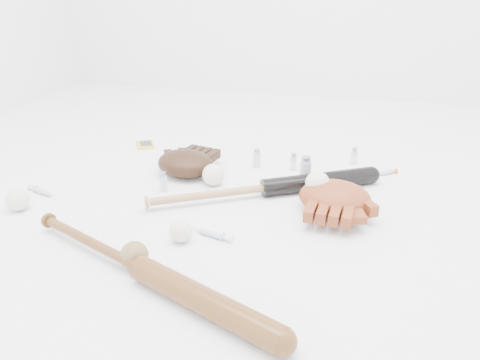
% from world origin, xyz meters
% --- Properties ---
extents(bat_dark, '(0.77, 0.47, 0.06)m').
position_xyz_m(bat_dark, '(0.05, 0.08, 0.03)').
color(bat_dark, black).
rests_on(bat_dark, ground).
extents(bat_wood, '(0.82, 0.40, 0.06)m').
position_xyz_m(bat_wood, '(-0.16, -0.45, 0.03)').
color(bat_wood, brown).
rests_on(bat_wood, ground).
extents(glove_dark, '(0.31, 0.31, 0.09)m').
position_xyz_m(glove_dark, '(-0.28, 0.19, 0.05)').
color(glove_dark, black).
rests_on(glove_dark, ground).
extents(glove_tan, '(0.29, 0.29, 0.10)m').
position_xyz_m(glove_tan, '(0.28, 0.03, 0.05)').
color(glove_tan, maroon).
rests_on(glove_tan, ground).
extents(trading_card, '(0.11, 0.12, 0.01)m').
position_xyz_m(trading_card, '(-0.56, 0.45, 0.00)').
color(trading_card, gold).
rests_on(trading_card, ground).
extents(pedestal, '(0.08, 0.08, 0.04)m').
position_xyz_m(pedestal, '(0.22, 0.05, 0.02)').
color(pedestal, white).
rests_on(pedestal, ground).
extents(baseball_on_pedestal, '(0.08, 0.08, 0.08)m').
position_xyz_m(baseball_on_pedestal, '(0.22, 0.05, 0.08)').
color(baseball_on_pedestal, silver).
rests_on(baseball_on_pedestal, pedestal).
extents(baseball_left, '(0.07, 0.07, 0.07)m').
position_xyz_m(baseball_left, '(-0.70, -0.20, 0.04)').
color(baseball_left, silver).
rests_on(baseball_left, ground).
extents(baseball_upper, '(0.08, 0.08, 0.08)m').
position_xyz_m(baseball_upper, '(-0.15, 0.13, 0.04)').
color(baseball_upper, silver).
rests_on(baseball_upper, ground).
extents(baseball_mid, '(0.07, 0.07, 0.07)m').
position_xyz_m(baseball_mid, '(-0.13, -0.26, 0.03)').
color(baseball_mid, silver).
rests_on(baseball_mid, ground).
extents(baseball_aged, '(0.07, 0.07, 0.07)m').
position_xyz_m(baseball_aged, '(-0.20, -0.40, 0.04)').
color(baseball_aged, brown).
rests_on(baseball_aged, ground).
extents(syringe_0, '(0.16, 0.08, 0.02)m').
position_xyz_m(syringe_0, '(-0.70, -0.08, 0.01)').
color(syringe_0, '#ADBCC6').
rests_on(syringe_0, ground).
extents(syringe_1, '(0.17, 0.07, 0.02)m').
position_xyz_m(syringe_1, '(-0.05, -0.22, 0.01)').
color(syringe_1, '#ADBCC6').
rests_on(syringe_1, ground).
extents(syringe_2, '(0.12, 0.14, 0.02)m').
position_xyz_m(syringe_2, '(0.33, 0.12, 0.01)').
color(syringe_2, '#ADBCC6').
rests_on(syringe_2, ground).
extents(syringe_4, '(0.13, 0.09, 0.02)m').
position_xyz_m(syringe_4, '(0.44, 0.36, 0.01)').
color(syringe_4, '#ADBCC6').
rests_on(syringe_4, ground).
extents(vial_0, '(0.03, 0.03, 0.07)m').
position_xyz_m(vial_0, '(0.11, 0.33, 0.03)').
color(vial_0, silver).
rests_on(vial_0, ground).
extents(vial_1, '(0.03, 0.03, 0.07)m').
position_xyz_m(vial_1, '(0.33, 0.45, 0.03)').
color(vial_1, silver).
rests_on(vial_1, ground).
extents(vial_2, '(0.03, 0.03, 0.07)m').
position_xyz_m(vial_2, '(-0.03, 0.33, 0.04)').
color(vial_2, silver).
rests_on(vial_2, ground).
extents(vial_3, '(0.04, 0.04, 0.10)m').
position_xyz_m(vial_3, '(0.17, 0.23, 0.05)').
color(vial_3, silver).
rests_on(vial_3, ground).
extents(vial_4, '(0.03, 0.03, 0.07)m').
position_xyz_m(vial_4, '(-0.30, 0.04, 0.04)').
color(vial_4, silver).
rests_on(vial_4, ground).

